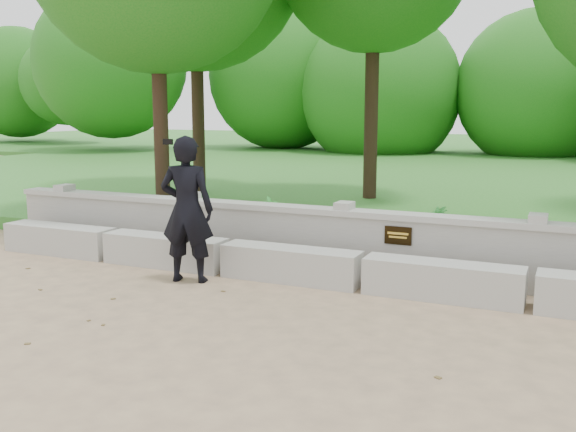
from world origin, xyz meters
name	(u,v)px	position (x,y,z in m)	size (l,w,h in m)	color
ground	(305,337)	(0.00, 0.00, 0.00)	(80.00, 80.00, 0.00)	tan
lawn	(486,181)	(0.00, 14.00, 0.12)	(40.00, 22.00, 0.25)	#267220
concrete_bench	(363,272)	(0.00, 1.90, 0.22)	(11.90, 0.45, 0.45)	#B2B0A8
parapet_wall	(379,243)	(0.00, 2.60, 0.46)	(12.50, 0.35, 0.90)	#A7A59E
man_main	(187,210)	(-2.24, 1.34, 0.97)	(0.80, 0.73, 1.93)	black
shrub_a	(271,217)	(-1.95, 3.30, 0.58)	(0.34, 0.23, 0.65)	green
shrub_d	(437,225)	(0.52, 3.98, 0.53)	(0.31, 0.28, 0.56)	green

